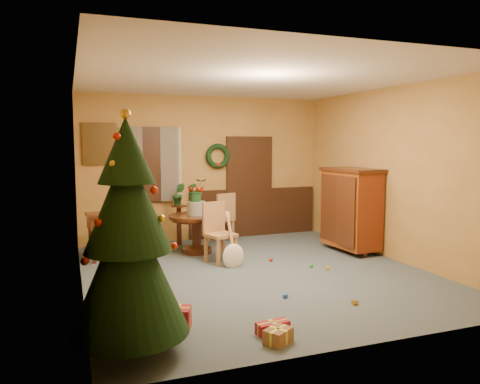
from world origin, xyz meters
name	(u,v)px	position (x,y,z in m)	size (l,w,h in m)	color
room_envelope	(216,185)	(0.21, 2.70, 1.12)	(5.50, 5.50, 5.50)	#3B4B56
dining_table	(197,226)	(-0.50, 1.58, 0.48)	(1.00, 1.00, 0.68)	black
urn	(196,208)	(-0.50, 1.58, 0.81)	(0.33, 0.33, 0.24)	slate
centerpiece_plant	(196,190)	(-0.50, 1.58, 1.13)	(0.37, 0.32, 0.41)	#1E4C23
chair_near	(218,230)	(-0.33, 0.85, 0.53)	(0.54, 0.54, 0.99)	#9D6A3F
chair_far	(223,216)	(0.21, 2.25, 0.53)	(0.53, 0.53, 0.99)	#9D6A3F
guitar	(233,241)	(-0.21, 0.43, 0.43)	(0.36, 0.17, 0.85)	#F0E1C8
plant_stand	(179,220)	(-0.65, 2.33, 0.48)	(0.30, 0.30, 0.77)	black
stand_plant	(179,194)	(-0.65, 2.33, 0.99)	(0.24, 0.19, 0.43)	#19471E
christmas_tree	(128,240)	(-2.13, -2.13, 1.08)	(1.10, 1.10, 2.27)	#382111
writing_desk	(115,224)	(-1.91, 1.63, 0.61)	(0.96, 0.56, 0.80)	black
sideboard	(351,207)	(2.15, 0.72, 0.81)	(0.69, 1.22, 1.51)	#551209
gift_a	(278,336)	(-0.74, -2.40, 0.07)	(0.33, 0.31, 0.15)	brown
gift_b	(179,319)	(-1.59, -1.75, 0.12)	(0.31, 0.31, 0.25)	maroon
gift_c	(166,322)	(-1.71, -1.67, 0.08)	(0.35, 0.33, 0.16)	brown
gift_d	(273,327)	(-0.69, -2.17, 0.06)	(0.36, 0.18, 0.13)	maroon
toy_a	(285,296)	(-0.08, -1.21, 0.03)	(0.08, 0.05, 0.05)	#294FB4
toy_b	(311,266)	(0.94, -0.04, 0.03)	(0.06, 0.06, 0.06)	#288C26
toy_c	(327,268)	(1.10, -0.23, 0.03)	(0.08, 0.05, 0.05)	gold
toy_d	(271,260)	(0.49, 0.54, 0.03)	(0.06, 0.06, 0.06)	#B9230C
toy_e	(355,303)	(0.60, -1.73, 0.03)	(0.08, 0.05, 0.05)	gold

